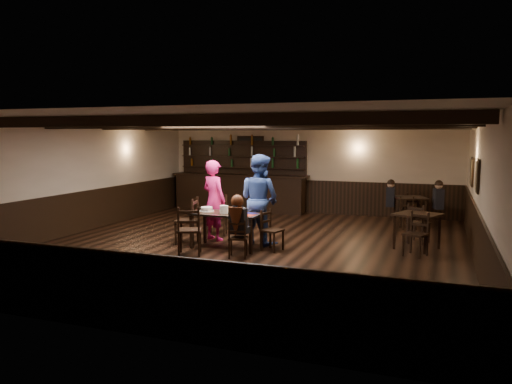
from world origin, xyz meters
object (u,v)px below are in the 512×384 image
(dining_table, at_px, (227,217))
(bar_counter, at_px, (240,187))
(chair_near_right, at_px, (238,236))
(man_blue, at_px, (259,199))
(woman_pink, at_px, (214,200))
(chair_near_left, at_px, (189,227))
(cake, at_px, (207,209))

(dining_table, xyz_separation_m, bar_counter, (-1.77, 5.10, 0.06))
(chair_near_right, distance_m, man_blue, 1.47)
(dining_table, height_order, chair_near_right, chair_near_right)
(chair_near_right, height_order, man_blue, man_blue)
(man_blue, bearing_deg, woman_pink, 19.90)
(chair_near_left, xyz_separation_m, man_blue, (0.92, 1.52, 0.41))
(cake, bearing_deg, man_blue, 30.75)
(chair_near_left, height_order, man_blue, man_blue)
(cake, xyz_separation_m, bar_counter, (-1.28, 5.05, -0.07))
(dining_table, height_order, chair_near_left, chair_near_left)
(man_blue, bearing_deg, bar_counter, -41.57)
(chair_near_left, distance_m, woman_pink, 1.59)
(chair_near_left, bearing_deg, woman_pink, 96.76)
(man_blue, distance_m, bar_counter, 5.01)
(cake, bearing_deg, dining_table, -5.75)
(chair_near_left, distance_m, man_blue, 1.82)
(dining_table, relative_size, woman_pink, 0.82)
(dining_table, distance_m, bar_counter, 5.40)
(dining_table, height_order, cake, cake)
(dining_table, bearing_deg, cake, 174.25)
(dining_table, height_order, bar_counter, bar_counter)
(chair_near_left, relative_size, cake, 3.19)
(dining_table, distance_m, cake, 0.51)
(man_blue, bearing_deg, chair_near_right, 113.51)
(woman_pink, height_order, cake, woman_pink)
(chair_near_left, bearing_deg, cake, 94.16)
(woman_pink, height_order, man_blue, man_blue)
(dining_table, relative_size, chair_near_right, 1.94)
(woman_pink, relative_size, bar_counter, 0.41)
(chair_near_right, bearing_deg, cake, 143.05)
(dining_table, xyz_separation_m, cake, (-0.49, 0.05, 0.13))
(dining_table, bearing_deg, man_blue, 51.75)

